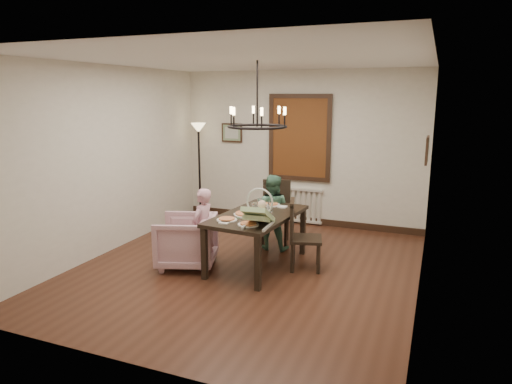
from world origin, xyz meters
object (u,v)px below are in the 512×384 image
Objects in this scene: armchair at (186,241)px; seated_man at (272,218)px; chair_far at (275,213)px; chair_right at (306,235)px; baby_bouncer at (258,213)px; floor_lamp at (200,172)px; drinking_glass at (254,208)px; elderly_woman at (203,235)px; dining_table at (257,220)px.

seated_man reaches higher than armchair.
chair_right is (0.76, -0.89, -0.02)m from chair_far.
seated_man is at bearing 98.70° from baby_bouncer.
chair_right is 0.54× the size of floor_lamp.
baby_bouncer is 0.64m from drinking_glass.
armchair is at bearing -154.72° from drinking_glass.
elderly_woman is at bearing -148.66° from drinking_glass.
dining_table is 1.04m from armchair.
drinking_glass is (-0.28, 0.56, -0.09)m from baby_bouncer.
baby_bouncer is (0.90, -0.19, 0.45)m from elderly_woman.
chair_right is 6.30× the size of drinking_glass.
baby_bouncer is at bearing 63.46° from armchair.
dining_table is 0.63m from baby_bouncer.
elderly_woman is (0.25, 0.03, 0.10)m from armchair.
floor_lamp is at bearing 140.52° from dining_table.
armchair is at bearing -76.86° from elderly_woman.
floor_lamp reaches higher than elderly_woman.
chair_right is 1.93× the size of baby_bouncer.
elderly_woman reaches higher than armchair.
chair_right reaches higher than armchair.
floor_lamp is at bearing 40.09° from chair_right.
baby_bouncer is (1.14, -0.16, 0.55)m from armchair.
armchair is 2.66m from floor_lamp.
chair_right is 0.80m from drinking_glass.
chair_right reaches higher than drinking_glass.
chair_far is 1.05× the size of seated_man.
chair_far is 2.03× the size of baby_bouncer.
drinking_glass is at bearing 127.06° from elderly_woman.
armchair is (-0.82, -1.41, -0.15)m from chair_far.
chair_right is at bearing 115.76° from elderly_woman.
chair_right is 1.05× the size of elderly_woman.
dining_table reaches higher than armchair.
armchair is (-1.58, -0.52, -0.13)m from chair_right.
seated_man is 1.40m from baby_bouncer.
dining_table is 2.83m from floor_lamp.
floor_lamp is (-1.93, 1.23, 0.41)m from seated_man.
dining_table is 0.78m from elderly_woman.
chair_far reaches higher than chair_right.
elderly_woman reaches higher than drinking_glass.
drinking_glass is (-0.72, -0.11, 0.34)m from chair_right.
chair_right is (0.66, 0.14, -0.18)m from dining_table.
seated_man is at bearing 124.40° from armchair.
baby_bouncer is at bearing -48.64° from floor_lamp.
dining_table is 0.93× the size of floor_lamp.
armchair is 1.58× the size of baby_bouncer.
baby_bouncer reaches higher than armchair.
dining_table is at bearing 122.70° from elderly_woman.
chair_far is 1.10× the size of elderly_woman.
chair_far is at bearing 92.38° from drinking_glass.
baby_bouncer is at bearing 132.06° from chair_right.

